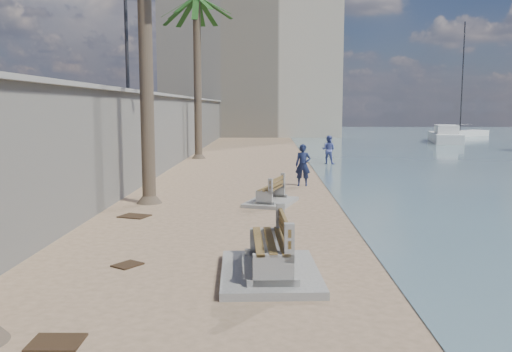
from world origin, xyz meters
name	(u,v)px	position (x,y,z in m)	size (l,w,h in m)	color
ground_plane	(281,328)	(0.00, 0.00, 0.00)	(140.00, 140.00, 0.00)	#A18062
seawall	(168,132)	(-5.20, 20.00, 1.75)	(0.45, 70.00, 3.50)	gray
wall_cap	(167,96)	(-5.20, 20.00, 3.55)	(0.80, 70.00, 0.12)	gray
end_building	(252,69)	(-2.00, 52.00, 7.00)	(18.00, 12.00, 14.00)	#B7AA93
bench_near	(270,251)	(-0.15, 2.27, 0.46)	(1.86, 2.61, 1.05)	gray
bench_far	(271,193)	(-0.09, 9.56, 0.35)	(1.82, 2.24, 0.81)	gray
palm_back	(197,1)	(-4.27, 24.49, 8.98)	(5.00, 5.00, 10.05)	brown
streetlight	(125,0)	(-5.10, 12.00, 6.64)	(0.28, 0.28, 5.12)	#2D2D33
person_a	(303,162)	(1.15, 13.48, 0.91)	(0.66, 0.45, 1.83)	#161D3D
person_b	(328,148)	(3.00, 21.52, 0.84)	(0.80, 0.62, 1.67)	#4F59A3
yacht_far	(445,138)	(14.90, 39.53, 0.35)	(7.51, 2.10, 1.50)	silver
sailboat_west	(460,133)	(19.29, 48.45, 0.34)	(7.02, 5.73, 11.49)	silver
debris_b	(56,342)	(-2.88, -0.55, 0.01)	(0.66, 0.53, 0.03)	#382616
debris_c	(134,216)	(-3.86, 7.49, 0.01)	(0.76, 0.60, 0.03)	#382616
debris_d	(127,265)	(-2.86, 2.87, 0.01)	(0.50, 0.40, 0.03)	#382616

